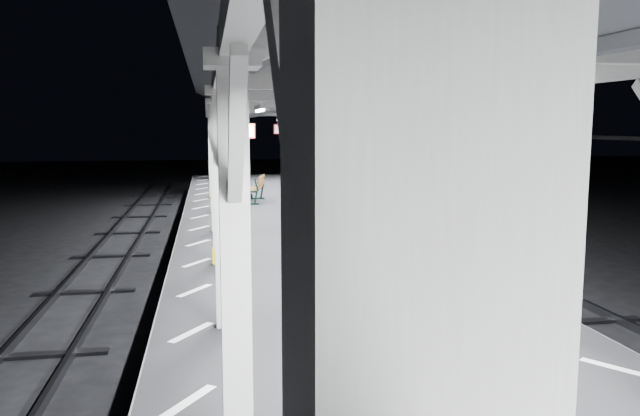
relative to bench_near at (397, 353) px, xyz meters
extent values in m
plane|color=black|center=(0.33, 4.70, -1.49)|extent=(120.00, 120.00, 0.00)
cube|color=black|center=(0.33, 4.70, -0.99)|extent=(6.00, 50.00, 1.00)
cube|color=silver|center=(-2.12, 4.70, -0.49)|extent=(1.00, 48.00, 0.01)
cube|color=silver|center=(2.78, 4.70, -0.49)|extent=(1.00, 48.00, 0.01)
cube|color=#2D2D33|center=(-5.22, 4.70, -1.41)|extent=(0.08, 60.00, 0.16)
cube|color=#2D2D33|center=(-4.12, 4.70, -1.41)|extent=(0.08, 60.00, 0.16)
cube|color=black|center=(-4.67, 4.70, -1.46)|extent=(2.20, 0.22, 0.06)
cube|color=#2D2D33|center=(4.78, 4.70, -1.41)|extent=(0.08, 60.00, 0.16)
cube|color=#2D2D33|center=(5.88, 4.70, -1.41)|extent=(0.08, 60.00, 0.16)
cube|color=black|center=(5.33, 4.70, -1.46)|extent=(2.20, 0.22, 0.06)
cube|color=silver|center=(-1.67, -4.75, 2.26)|extent=(0.10, 0.99, 0.99)
cube|color=silver|center=(-1.67, -1.30, 1.11)|extent=(0.22, 0.22, 3.20)
cube|color=silver|center=(-1.67, -1.30, 2.77)|extent=(0.40, 0.40, 0.12)
cube|color=silver|center=(-1.67, -0.75, 2.26)|extent=(0.10, 0.99, 0.99)
cube|color=silver|center=(-1.67, -1.85, 2.26)|extent=(0.10, 0.99, 0.99)
cube|color=silver|center=(-1.67, 2.70, 1.11)|extent=(0.22, 0.22, 3.20)
cube|color=silver|center=(-1.67, 2.70, 2.77)|extent=(0.40, 0.40, 0.12)
cube|color=silver|center=(-1.67, 3.25, 2.26)|extent=(0.10, 0.99, 0.99)
cube|color=silver|center=(-1.67, 2.15, 2.26)|extent=(0.10, 0.99, 0.99)
cube|color=silver|center=(-1.67, 6.70, 1.11)|extent=(0.22, 0.22, 3.20)
cube|color=silver|center=(-1.67, 6.70, 2.77)|extent=(0.40, 0.40, 0.12)
cube|color=yellow|center=(-1.67, 6.70, -0.31)|extent=(0.26, 0.26, 0.30)
cube|color=silver|center=(-1.67, 7.25, 2.26)|extent=(0.10, 0.99, 0.99)
cube|color=silver|center=(-1.67, 6.15, 2.26)|extent=(0.10, 0.99, 0.99)
cube|color=silver|center=(-1.67, 10.70, 1.11)|extent=(0.22, 0.22, 3.20)
cube|color=silver|center=(-1.67, 10.70, 2.77)|extent=(0.40, 0.40, 0.12)
cube|color=silver|center=(-1.67, 11.25, 2.26)|extent=(0.10, 0.99, 0.99)
cube|color=silver|center=(-1.67, 10.15, 2.26)|extent=(0.10, 0.99, 0.99)
cube|color=silver|center=(-1.67, 14.70, 1.11)|extent=(0.22, 0.22, 3.20)
cube|color=silver|center=(-1.67, 14.70, 2.77)|extent=(0.40, 0.40, 0.12)
cube|color=silver|center=(-1.67, 15.25, 2.26)|extent=(0.10, 0.99, 0.99)
cube|color=silver|center=(-1.67, 14.15, 2.26)|extent=(0.10, 0.99, 0.99)
cube|color=silver|center=(-1.67, 18.70, 1.11)|extent=(0.22, 0.22, 3.20)
cube|color=silver|center=(-1.67, 18.70, 2.77)|extent=(0.40, 0.40, 0.12)
cube|color=yellow|center=(-1.67, 18.70, -0.31)|extent=(0.26, 0.26, 0.30)
cube|color=silver|center=(-1.67, 19.25, 2.26)|extent=(0.10, 0.99, 0.99)
cube|color=silver|center=(-1.67, 18.15, 2.26)|extent=(0.10, 0.99, 0.99)
cube|color=silver|center=(-1.67, 22.70, 1.11)|extent=(0.22, 0.22, 3.20)
cube|color=silver|center=(-1.67, 22.70, 2.77)|extent=(0.40, 0.40, 0.12)
cube|color=silver|center=(-1.67, 23.25, 2.26)|extent=(0.10, 0.99, 0.99)
cube|color=silver|center=(-1.67, 22.15, 2.26)|extent=(0.10, 0.99, 0.99)
cube|color=silver|center=(-1.67, 26.70, 1.11)|extent=(0.22, 0.22, 3.20)
cube|color=silver|center=(-1.67, 26.70, 2.77)|extent=(0.40, 0.40, 0.12)
cube|color=silver|center=(-1.67, 27.25, 2.26)|extent=(0.10, 0.99, 0.99)
cube|color=silver|center=(-1.67, 26.15, 2.26)|extent=(0.10, 0.99, 0.99)
cube|color=silver|center=(2.33, 2.70, 1.11)|extent=(0.22, 0.22, 3.20)
cube|color=silver|center=(2.33, 2.70, 2.77)|extent=(0.40, 0.40, 0.12)
cube|color=silver|center=(2.33, 3.25, 2.26)|extent=(0.10, 0.99, 0.99)
cube|color=silver|center=(2.33, 2.15, 2.26)|extent=(0.10, 0.99, 0.99)
cube|color=silver|center=(2.33, 6.70, 1.11)|extent=(0.22, 0.22, 3.20)
cube|color=silver|center=(2.33, 6.70, 2.77)|extent=(0.40, 0.40, 0.12)
cube|color=yellow|center=(2.33, 6.70, -0.31)|extent=(0.26, 0.26, 0.30)
cube|color=silver|center=(2.33, 7.25, 2.26)|extent=(0.10, 0.99, 0.99)
cube|color=silver|center=(2.33, 6.15, 2.26)|extent=(0.10, 0.99, 0.99)
cube|color=silver|center=(2.33, 10.70, 1.11)|extent=(0.22, 0.22, 3.20)
cube|color=silver|center=(2.33, 10.70, 2.77)|extent=(0.40, 0.40, 0.12)
cube|color=silver|center=(2.33, 11.25, 2.26)|extent=(0.10, 0.99, 0.99)
cube|color=silver|center=(2.33, 10.15, 2.26)|extent=(0.10, 0.99, 0.99)
cube|color=silver|center=(2.33, 14.70, 1.11)|extent=(0.22, 0.22, 3.20)
cube|color=silver|center=(2.33, 14.70, 2.77)|extent=(0.40, 0.40, 0.12)
cube|color=silver|center=(2.33, 15.25, 2.26)|extent=(0.10, 0.99, 0.99)
cube|color=silver|center=(2.33, 14.15, 2.26)|extent=(0.10, 0.99, 0.99)
cube|color=silver|center=(2.33, 18.70, 1.11)|extent=(0.22, 0.22, 3.20)
cube|color=silver|center=(2.33, 18.70, 2.77)|extent=(0.40, 0.40, 0.12)
cube|color=yellow|center=(2.33, 18.70, -0.31)|extent=(0.26, 0.26, 0.30)
cube|color=silver|center=(2.33, 19.25, 2.26)|extent=(0.10, 0.99, 0.99)
cube|color=silver|center=(2.33, 18.15, 2.26)|extent=(0.10, 0.99, 0.99)
cube|color=silver|center=(2.33, 22.70, 1.11)|extent=(0.22, 0.22, 3.20)
cube|color=silver|center=(2.33, 22.70, 2.77)|extent=(0.40, 0.40, 0.12)
cube|color=silver|center=(2.33, 23.25, 2.26)|extent=(0.10, 0.99, 0.99)
cube|color=silver|center=(2.33, 22.15, 2.26)|extent=(0.10, 0.99, 0.99)
cube|color=silver|center=(2.33, 26.70, 1.11)|extent=(0.22, 0.22, 3.20)
cube|color=silver|center=(2.33, 26.70, 2.77)|extent=(0.40, 0.40, 0.12)
cube|color=silver|center=(2.33, 27.25, 2.26)|extent=(0.10, 0.99, 0.99)
cube|color=silver|center=(2.33, 26.15, 2.26)|extent=(0.10, 0.99, 0.99)
cube|color=silver|center=(-1.67, 4.70, 2.89)|extent=(0.18, 48.00, 0.24)
cube|color=silver|center=(2.33, 4.70, 2.89)|extent=(0.18, 48.00, 0.24)
cube|color=silver|center=(0.33, -1.30, 2.89)|extent=(4.20, 0.14, 0.20)
cube|color=silver|center=(0.33, 2.70, 2.89)|extent=(4.20, 0.14, 0.20)
cube|color=silver|center=(0.33, 6.70, 2.89)|extent=(4.20, 0.14, 0.20)
cube|color=silver|center=(0.33, 10.70, 2.89)|extent=(4.20, 0.14, 0.20)
cube|color=silver|center=(0.33, 14.70, 2.89)|extent=(4.20, 0.14, 0.20)
cube|color=silver|center=(0.33, 18.70, 2.89)|extent=(4.20, 0.14, 0.20)
cube|color=silver|center=(0.33, 22.70, 2.89)|extent=(4.20, 0.14, 0.20)
cube|color=silver|center=(0.33, 26.70, 2.89)|extent=(4.20, 0.14, 0.20)
cube|color=silver|center=(0.33, 4.70, 3.81)|extent=(0.16, 48.00, 0.20)
cube|color=#4A4C51|center=(-0.97, 4.70, 3.43)|extent=(2.80, 49.00, 1.45)
cube|color=#4A4C51|center=(1.63, 4.70, 3.43)|extent=(2.80, 49.00, 1.45)
cube|color=silver|center=(-0.97, -3.30, 2.61)|extent=(0.10, 1.35, 0.08)
cube|color=white|center=(-0.97, -3.30, 2.56)|extent=(0.05, 1.25, 0.05)
cube|color=silver|center=(-0.97, 0.70, 2.61)|extent=(0.10, 1.35, 0.08)
cube|color=white|center=(-0.97, 0.70, 2.56)|extent=(0.05, 1.25, 0.05)
cube|color=silver|center=(-0.97, 4.70, 2.61)|extent=(0.10, 1.35, 0.08)
cube|color=white|center=(-0.97, 4.70, 2.56)|extent=(0.05, 1.25, 0.05)
cube|color=silver|center=(-0.97, 8.70, 2.61)|extent=(0.10, 1.35, 0.08)
cube|color=white|center=(-0.97, 8.70, 2.56)|extent=(0.05, 1.25, 0.05)
cube|color=silver|center=(-0.97, 12.70, 2.61)|extent=(0.10, 1.35, 0.08)
cube|color=white|center=(-0.97, 12.70, 2.56)|extent=(0.05, 1.25, 0.05)
cube|color=silver|center=(-0.97, 16.70, 2.61)|extent=(0.10, 1.35, 0.08)
cube|color=white|center=(-0.97, 16.70, 2.56)|extent=(0.05, 1.25, 0.05)
cube|color=silver|center=(-0.97, 20.70, 2.61)|extent=(0.10, 1.35, 0.08)
cube|color=white|center=(-0.97, 20.70, 2.56)|extent=(0.05, 1.25, 0.05)
cube|color=silver|center=(-0.97, 24.70, 2.61)|extent=(0.10, 1.35, 0.08)
cube|color=white|center=(-0.97, 24.70, 2.56)|extent=(0.05, 1.25, 0.05)
cube|color=silver|center=(1.63, 0.70, 2.61)|extent=(0.10, 1.35, 0.08)
cube|color=white|center=(1.63, 0.70, 2.56)|extent=(0.05, 1.25, 0.05)
cube|color=silver|center=(1.63, 4.70, 2.61)|extent=(0.10, 1.35, 0.08)
cube|color=white|center=(1.63, 4.70, 2.56)|extent=(0.05, 1.25, 0.05)
cube|color=silver|center=(1.63, 8.70, 2.61)|extent=(0.10, 1.35, 0.08)
cube|color=white|center=(1.63, 8.70, 2.56)|extent=(0.05, 1.25, 0.05)
cube|color=silver|center=(1.63, 12.70, 2.61)|extent=(0.10, 1.35, 0.08)
cube|color=white|center=(1.63, 12.70, 2.56)|extent=(0.05, 1.25, 0.05)
cube|color=silver|center=(1.63, 16.70, 2.61)|extent=(0.10, 1.35, 0.08)
cube|color=white|center=(1.63, 16.70, 2.56)|extent=(0.05, 1.25, 0.05)
cube|color=silver|center=(1.63, 20.70, 2.61)|extent=(0.10, 1.35, 0.08)
cube|color=white|center=(1.63, 20.70, 2.56)|extent=(0.05, 1.25, 0.05)
cube|color=silver|center=(1.63, 24.70, 2.61)|extent=(0.10, 1.35, 0.08)
cube|color=white|center=(1.63, 24.70, 2.56)|extent=(0.05, 1.25, 0.05)
cylinder|color=black|center=(-0.95, 9.31, 2.53)|extent=(0.02, 0.02, 0.36)
cube|color=red|center=(-0.95, 9.31, 2.17)|extent=(0.50, 0.03, 0.35)
cube|color=white|center=(-0.95, 9.31, 2.17)|extent=(0.44, 0.04, 0.29)
cylinder|color=black|center=(0.81, 16.92, 2.53)|extent=(0.02, 0.02, 0.36)
cube|color=red|center=(0.81, 16.92, 2.17)|extent=(0.50, 0.03, 0.35)
cube|color=white|center=(0.81, 16.92, 2.17)|extent=(0.44, 0.05, 0.29)
cube|color=black|center=(14.33, 26.70, 0.16)|extent=(0.20, 0.20, 3.30)
sphere|color=silver|center=(14.33, 20.70, 1.73)|extent=(0.20, 0.20, 0.20)
sphere|color=silver|center=(14.33, 26.70, 1.73)|extent=(0.20, 0.20, 0.20)
cube|color=black|center=(-0.61, -0.64, -0.26)|extent=(0.17, 0.11, 0.47)
cube|color=black|center=(-0.21, -0.80, -0.26)|extent=(0.15, 0.10, 0.48)
cube|color=black|center=(-0.19, -0.81, 0.20)|extent=(0.17, 0.11, 0.45)
cube|color=black|center=(0.22, 0.80, -0.46)|extent=(0.59, 0.29, 0.06)
cube|color=black|center=(0.01, 0.88, -0.26)|extent=(0.17, 0.11, 0.47)
cube|color=black|center=(0.41, 0.72, -0.26)|extent=(0.15, 0.10, 0.48)
cube|color=black|center=(0.43, 0.71, 0.20)|extent=(0.17, 0.11, 0.45)
cube|color=brown|center=(-0.28, 0.11, -0.03)|extent=(0.67, 1.48, 0.04)
cube|color=brown|center=(-0.16, 0.06, -0.03)|extent=(0.67, 1.48, 0.04)
cube|color=brown|center=(-0.03, 0.01, -0.03)|extent=(0.67, 1.48, 0.04)
cube|color=brown|center=(0.09, -0.04, -0.03)|extent=(0.67, 1.48, 0.04)
cube|color=brown|center=(0.16, -0.06, 0.11)|extent=(0.64, 1.47, 0.10)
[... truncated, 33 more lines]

